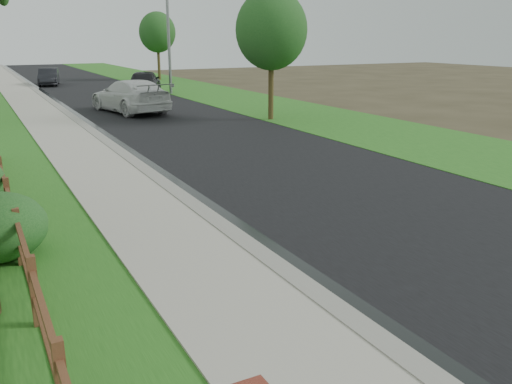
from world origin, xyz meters
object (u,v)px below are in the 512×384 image
ranch_fence (13,215)px  streetlight (165,12)px  white_suv (130,96)px  dark_car_mid (145,82)px

ranch_fence → streetlight: (12.11, 26.13, 4.95)m
ranch_fence → white_suv: white_suv is taller
dark_car_mid → streetlight: bearing=170.2°
ranch_fence → dark_car_mid: (10.70, 27.03, 0.24)m
white_suv → streetlight: 10.60m
ranch_fence → streetlight: size_ratio=1.72×
ranch_fence → streetlight: streetlight is taller
ranch_fence → white_suv: (7.21, 17.97, 0.27)m
dark_car_mid → streetlight: 5.00m
dark_car_mid → ranch_fence: bearing=91.1°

